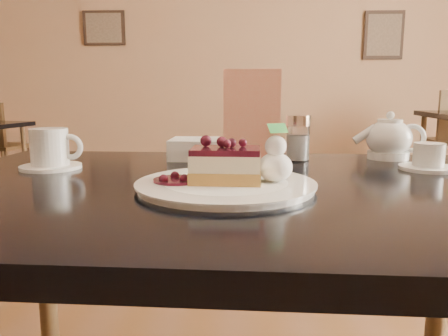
{
  "coord_description": "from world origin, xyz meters",
  "views": [
    {
      "loc": [
        0.17,
        -0.38,
        0.95
      ],
      "look_at": [
        0.14,
        0.32,
        0.83
      ],
      "focal_mm": 35.0,
      "sensor_mm": 36.0,
      "label": 1
    }
  ],
  "objects_px": {
    "dessert_plate": "(226,185)",
    "tea_set": "(396,143)",
    "main_table": "(228,224)",
    "coffee_set": "(51,151)",
    "cheesecake_slice": "(226,165)"
  },
  "relations": [
    {
      "from": "coffee_set",
      "to": "main_table",
      "type": "bearing_deg",
      "value": -18.98
    },
    {
      "from": "main_table",
      "to": "cheesecake_slice",
      "type": "xyz_separation_m",
      "value": [
        -0.0,
        -0.05,
        0.12
      ]
    },
    {
      "from": "main_table",
      "to": "tea_set",
      "type": "bearing_deg",
      "value": 36.66
    },
    {
      "from": "cheesecake_slice",
      "to": "tea_set",
      "type": "distance_m",
      "value": 0.53
    },
    {
      "from": "main_table",
      "to": "dessert_plate",
      "type": "xyz_separation_m",
      "value": [
        -0.0,
        -0.05,
        0.09
      ]
    },
    {
      "from": "main_table",
      "to": "coffee_set",
      "type": "bearing_deg",
      "value": 162.77
    },
    {
      "from": "main_table",
      "to": "dessert_plate",
      "type": "height_order",
      "value": "dessert_plate"
    },
    {
      "from": "dessert_plate",
      "to": "tea_set",
      "type": "bearing_deg",
      "value": 39.38
    },
    {
      "from": "cheesecake_slice",
      "to": "coffee_set",
      "type": "height_order",
      "value": "coffee_set"
    },
    {
      "from": "coffee_set",
      "to": "dessert_plate",
      "type": "bearing_deg",
      "value": -25.38
    },
    {
      "from": "main_table",
      "to": "cheesecake_slice",
      "type": "distance_m",
      "value": 0.13
    },
    {
      "from": "cheesecake_slice",
      "to": "tea_set",
      "type": "relative_size",
      "value": 0.46
    },
    {
      "from": "cheesecake_slice",
      "to": "coffee_set",
      "type": "distance_m",
      "value": 0.45
    },
    {
      "from": "main_table",
      "to": "dessert_plate",
      "type": "distance_m",
      "value": 0.1
    },
    {
      "from": "cheesecake_slice",
      "to": "tea_set",
      "type": "bearing_deg",
      "value": 41.14
    }
  ]
}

